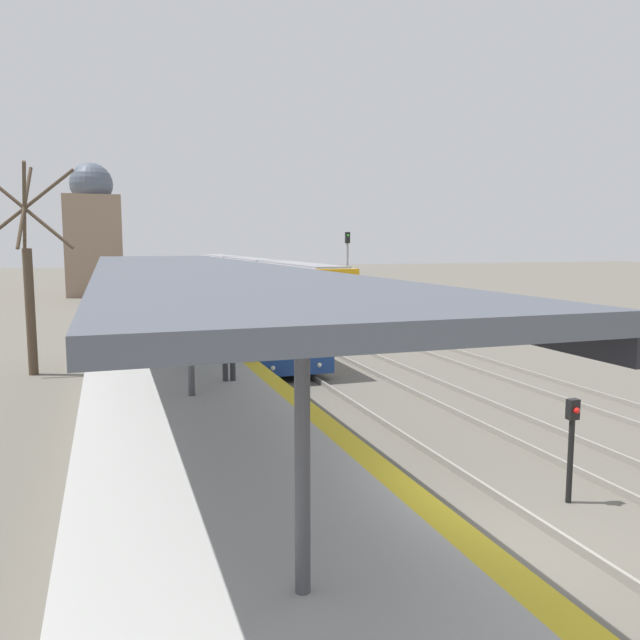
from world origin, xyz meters
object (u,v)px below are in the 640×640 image
Objects in this scene: train_far at (250,273)px; signal_mast_far at (347,264)px; person_on_platform at (229,344)px; signal_post_near at (572,439)px; train_near at (193,284)px.

signal_mast_far reaches higher than train_far.
person_on_platform is 0.32× the size of signal_mast_far.
signal_post_near is at bearing -57.15° from person_on_platform.
train_far is 22.29m from signal_mast_far.
signal_mast_far is at bearing 61.30° from person_on_platform.
person_on_platform is at bearing -103.25° from train_far.
train_far is at bearing 83.77° from signal_post_near.
signal_post_near is at bearing -96.23° from train_far.
person_on_platform is 0.89× the size of signal_post_near.
signal_mast_far is (1.32, -22.19, 1.55)m from train_far.
train_far reaches higher than person_on_platform.
signal_post_near is at bearing -103.59° from signal_mast_far.
train_far is at bearing 93.40° from signal_mast_far.
train_near is 35.81m from signal_post_near.
signal_post_near is (-5.50, -50.40, -0.59)m from train_far.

